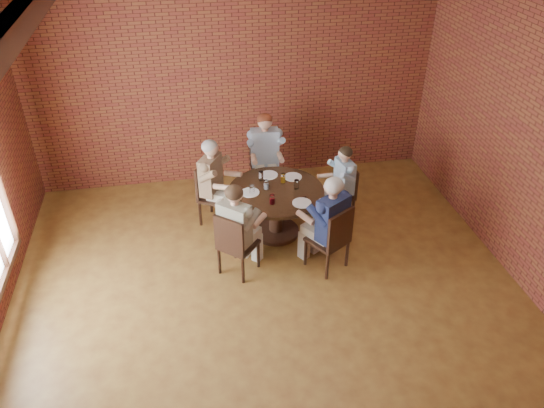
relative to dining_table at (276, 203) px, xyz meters
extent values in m
plane|color=olive|center=(-0.33, -1.68, -0.53)|extent=(7.00, 7.00, 0.00)
plane|color=silver|center=(-0.33, -1.68, 2.87)|extent=(7.00, 7.00, 0.00)
plane|color=maroon|center=(-0.33, 1.82, 1.17)|extent=(7.00, 0.00, 7.00)
cylinder|color=black|center=(0.00, 0.00, -0.50)|extent=(0.68, 0.68, 0.06)
cylinder|color=black|center=(0.00, 0.00, -0.18)|extent=(0.20, 0.20, 0.64)
cylinder|color=#331F12|center=(0.00, 0.00, 0.20)|extent=(1.37, 1.37, 0.05)
cube|color=black|center=(1.01, 0.18, -0.10)|extent=(0.44, 0.44, 0.04)
cube|color=black|center=(1.18, 0.21, 0.14)|extent=(0.11, 0.38, 0.43)
cylinder|color=black|center=(0.83, 0.31, -0.32)|extent=(0.04, 0.04, 0.41)
cylinder|color=black|center=(0.88, -0.01, -0.32)|extent=(0.04, 0.04, 0.41)
cylinder|color=black|center=(1.14, 0.36, -0.32)|extent=(0.04, 0.04, 0.41)
cylinder|color=black|center=(1.20, 0.05, -0.32)|extent=(0.04, 0.04, 0.41)
cube|color=black|center=(0.04, 1.12, -0.10)|extent=(0.48, 0.48, 0.04)
cube|color=black|center=(0.05, 1.33, 0.18)|extent=(0.46, 0.06, 0.52)
cylinder|color=black|center=(-0.17, 0.93, -0.32)|extent=(0.04, 0.04, 0.41)
cylinder|color=black|center=(0.23, 0.91, -0.32)|extent=(0.04, 0.04, 0.41)
cylinder|color=black|center=(-0.15, 1.33, -0.32)|extent=(0.04, 0.04, 0.41)
cylinder|color=black|center=(0.25, 1.31, -0.32)|extent=(0.04, 0.04, 0.41)
cube|color=black|center=(-0.83, 0.47, -0.10)|extent=(0.60, 0.60, 0.04)
cube|color=black|center=(-1.00, 0.57, 0.17)|extent=(0.25, 0.40, 0.50)
cylinder|color=black|center=(-0.76, 0.22, -0.32)|extent=(0.04, 0.04, 0.41)
cylinder|color=black|center=(-0.57, 0.54, -0.32)|extent=(0.04, 0.04, 0.41)
cylinder|color=black|center=(-1.08, 0.40, -0.32)|extent=(0.04, 0.04, 0.41)
cylinder|color=black|center=(-0.90, 0.73, -0.32)|extent=(0.04, 0.04, 0.41)
cube|color=black|center=(-0.65, -0.74, -0.10)|extent=(0.62, 0.62, 0.04)
cube|color=black|center=(-0.78, -0.89, 0.17)|extent=(0.35, 0.32, 0.50)
cylinder|color=black|center=(-0.38, -0.72, -0.32)|extent=(0.04, 0.04, 0.41)
cylinder|color=black|center=(-0.66, -0.47, -0.32)|extent=(0.04, 0.04, 0.41)
cylinder|color=black|center=(-0.63, -1.00, -0.32)|extent=(0.04, 0.04, 0.41)
cylinder|color=black|center=(-0.91, -0.76, -0.32)|extent=(0.04, 0.04, 0.41)
cube|color=black|center=(0.53, -0.85, -0.10)|extent=(0.63, 0.63, 0.04)
cube|color=black|center=(0.64, -1.03, 0.18)|extent=(0.41, 0.28, 0.52)
cylinder|color=black|center=(0.60, -0.58, -0.32)|extent=(0.04, 0.04, 0.41)
cylinder|color=black|center=(0.26, -0.79, -0.32)|extent=(0.04, 0.04, 0.41)
cylinder|color=black|center=(0.81, -0.92, -0.32)|extent=(0.04, 0.04, 0.41)
cylinder|color=black|center=(0.47, -1.13, -0.32)|extent=(0.04, 0.04, 0.41)
cylinder|color=white|center=(0.31, 0.30, 0.23)|extent=(0.26, 0.26, 0.01)
cylinder|color=white|center=(-0.02, 0.42, 0.23)|extent=(0.26, 0.26, 0.01)
cylinder|color=white|center=(-0.37, -0.01, 0.23)|extent=(0.26, 0.26, 0.01)
cylinder|color=white|center=(0.28, -0.40, 0.23)|extent=(0.26, 0.26, 0.01)
cylinder|color=white|center=(0.29, -0.02, 0.29)|extent=(0.07, 0.07, 0.14)
cylinder|color=white|center=(0.14, 0.19, 0.29)|extent=(0.07, 0.07, 0.14)
cylinder|color=white|center=(-0.16, 0.31, 0.29)|extent=(0.07, 0.07, 0.14)
cylinder|color=white|center=(-0.13, 0.06, 0.29)|extent=(0.07, 0.07, 0.14)
cylinder|color=white|center=(-0.35, -0.04, 0.29)|extent=(0.07, 0.07, 0.14)
cylinder|color=white|center=(-0.12, -0.33, 0.29)|extent=(0.07, 0.07, 0.14)
cube|color=black|center=(0.34, -0.33, 0.23)|extent=(0.09, 0.16, 0.01)
camera|label=1|loc=(-1.22, -6.25, 4.19)|focal=35.00mm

